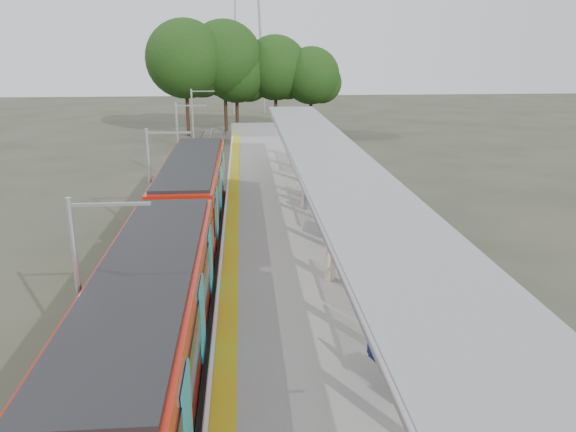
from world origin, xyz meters
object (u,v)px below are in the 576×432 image
object	(u,v)px
bench_near	(391,365)
info_pillar_near	(330,260)
train	(179,235)
bench_mid	(337,224)
info_pillar_far	(305,191)
bench_far	(313,188)
litter_bin	(308,201)

from	to	relation	value
bench_near	info_pillar_near	distance (m)	6.67
bench_near	train	bearing A→B (deg)	104.01
bench_mid	info_pillar_far	world-z (taller)	info_pillar_far
bench_mid	bench_far	world-z (taller)	bench_mid
bench_mid	bench_far	xyz separation A→B (m)	(-0.26, 6.54, -0.02)
bench_near	litter_bin	distance (m)	15.60
train	litter_bin	size ratio (longest dim) A/B	32.08
bench_far	bench_near	bearing A→B (deg)	-100.63
train	bench_far	world-z (taller)	train
train	bench_mid	size ratio (longest dim) A/B	15.76
bench_mid	litter_bin	size ratio (longest dim) A/B	2.04
train	litter_bin	xyz separation A→B (m)	(5.74, 6.71, -0.62)
bench_far	info_pillar_near	xyz separation A→B (m)	(-0.73, -11.03, 0.14)
bench_near	bench_far	distance (m)	17.68
bench_near	bench_far	size ratio (longest dim) A/B	1.00
train	litter_bin	world-z (taller)	train
bench_far	litter_bin	bearing A→B (deg)	-113.45
bench_near	info_pillar_near	size ratio (longest dim) A/B	1.00
info_pillar_near	litter_bin	bearing A→B (deg)	76.06
info_pillar_near	info_pillar_far	size ratio (longest dim) A/B	1.07
bench_near	info_pillar_far	xyz separation A→B (m)	(-0.27, 16.54, 0.10)
bench_near	info_pillar_far	size ratio (longest dim) A/B	1.07
bench_near	bench_mid	xyz separation A→B (m)	(0.53, 11.14, 0.02)
bench_far	info_pillar_near	size ratio (longest dim) A/B	1.00
train	bench_near	distance (m)	10.73
bench_mid	bench_far	size ratio (longest dim) A/B	1.03
train	bench_mid	distance (m)	6.90
bench_near	info_pillar_far	bearing A→B (deg)	71.04
info_pillar_far	train	bearing A→B (deg)	-114.04
info_pillar_near	info_pillar_far	bearing A→B (deg)	76.40
info_pillar_far	litter_bin	bearing A→B (deg)	-75.12
bench_far	litter_bin	world-z (taller)	bench_far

